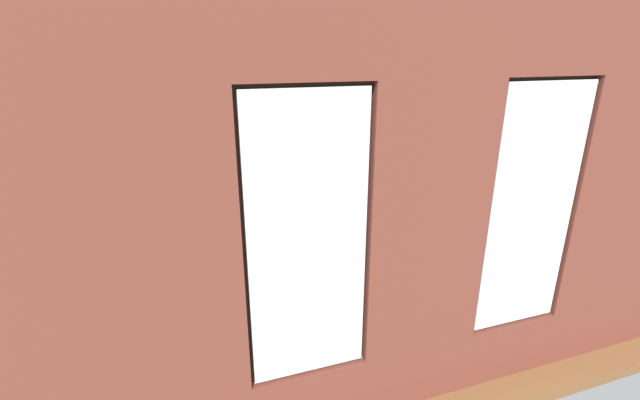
{
  "coord_description": "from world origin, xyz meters",
  "views": [
    {
      "loc": [
        1.73,
        5.39,
        2.88
      ],
      "look_at": [
        0.01,
        0.4,
        1.02
      ],
      "focal_mm": 24.0,
      "sensor_mm": 36.0,
      "label": 1
    }
  ],
  "objects_px": {
    "candle_jar": "(302,218)",
    "potted_plant_corner_near_left": "(395,171)",
    "table_plant_small": "(290,215)",
    "potted_plant_near_tv": "(142,311)",
    "potted_plant_between_couches": "(491,255)",
    "couch_left": "(449,214)",
    "coffee_table": "(303,225)",
    "potted_plant_by_left_couch": "(389,192)",
    "tv_flatscreen": "(89,251)",
    "potted_plant_beside_window_right": "(202,347)",
    "cup_ceramic": "(311,221)",
    "remote_silver": "(277,228)",
    "media_console": "(98,297)",
    "couch_by_window": "(378,322)",
    "potted_plant_corner_far_left": "(592,244)"
  },
  "relations": [
    {
      "from": "media_console",
      "to": "cup_ceramic",
      "type": "bearing_deg",
      "value": -164.38
    },
    {
      "from": "candle_jar",
      "to": "potted_plant_corner_near_left",
      "type": "relative_size",
      "value": 0.17
    },
    {
      "from": "media_console",
      "to": "potted_plant_near_tv",
      "type": "distance_m",
      "value": 1.19
    },
    {
      "from": "couch_by_window",
      "to": "remote_silver",
      "type": "relative_size",
      "value": 10.4
    },
    {
      "from": "potted_plant_by_left_couch",
      "to": "potted_plant_between_couches",
      "type": "height_order",
      "value": "potted_plant_between_couches"
    },
    {
      "from": "coffee_table",
      "to": "potted_plant_between_couches",
      "type": "relative_size",
      "value": 1.01
    },
    {
      "from": "tv_flatscreen",
      "to": "cup_ceramic",
      "type": "bearing_deg",
      "value": -164.43
    },
    {
      "from": "potted_plant_beside_window_right",
      "to": "potted_plant_corner_near_left",
      "type": "distance_m",
      "value": 6.19
    },
    {
      "from": "remote_silver",
      "to": "potted_plant_beside_window_right",
      "type": "distance_m",
      "value": 2.77
    },
    {
      "from": "cup_ceramic",
      "to": "couch_by_window",
      "type": "bearing_deg",
      "value": 88.21
    },
    {
      "from": "remote_silver",
      "to": "potted_plant_corner_far_left",
      "type": "xyz_separation_m",
      "value": [
        -3.01,
        2.48,
        0.39
      ]
    },
    {
      "from": "table_plant_small",
      "to": "potted_plant_by_left_couch",
      "type": "height_order",
      "value": "table_plant_small"
    },
    {
      "from": "coffee_table",
      "to": "remote_silver",
      "type": "relative_size",
      "value": 8.13
    },
    {
      "from": "tv_flatscreen",
      "to": "potted_plant_corner_near_left",
      "type": "distance_m",
      "value": 6.0
    },
    {
      "from": "potted_plant_corner_near_left",
      "to": "potted_plant_near_tv",
      "type": "xyz_separation_m",
      "value": [
        4.75,
        3.81,
        0.06
      ]
    },
    {
      "from": "coffee_table",
      "to": "potted_plant_beside_window_right",
      "type": "bearing_deg",
      "value": 57.47
    },
    {
      "from": "couch_left",
      "to": "table_plant_small",
      "type": "bearing_deg",
      "value": -91.68
    },
    {
      "from": "couch_by_window",
      "to": "remote_silver",
      "type": "xyz_separation_m",
      "value": [
        0.44,
        -2.38,
        0.11
      ]
    },
    {
      "from": "remote_silver",
      "to": "potted_plant_between_couches",
      "type": "height_order",
      "value": "potted_plant_between_couches"
    },
    {
      "from": "candle_jar",
      "to": "tv_flatscreen",
      "type": "bearing_deg",
      "value": 18.43
    },
    {
      "from": "couch_by_window",
      "to": "candle_jar",
      "type": "xyz_separation_m",
      "value": [
        0.03,
        -2.5,
        0.16
      ]
    },
    {
      "from": "tv_flatscreen",
      "to": "potted_plant_corner_near_left",
      "type": "bearing_deg",
      "value": -152.07
    },
    {
      "from": "potted_plant_corner_near_left",
      "to": "potted_plant_between_couches",
      "type": "height_order",
      "value": "potted_plant_between_couches"
    },
    {
      "from": "couch_left",
      "to": "media_console",
      "type": "height_order",
      "value": "couch_left"
    },
    {
      "from": "potted_plant_between_couches",
      "to": "couch_left",
      "type": "bearing_deg",
      "value": -116.0
    },
    {
      "from": "candle_jar",
      "to": "media_console",
      "type": "relative_size",
      "value": 0.11
    },
    {
      "from": "table_plant_small",
      "to": "potted_plant_corner_near_left",
      "type": "height_order",
      "value": "potted_plant_corner_near_left"
    },
    {
      "from": "couch_by_window",
      "to": "table_plant_small",
      "type": "distance_m",
      "value": 2.61
    },
    {
      "from": "cup_ceramic",
      "to": "table_plant_small",
      "type": "distance_m",
      "value": 0.35
    },
    {
      "from": "table_plant_small",
      "to": "remote_silver",
      "type": "bearing_deg",
      "value": 41.87
    },
    {
      "from": "potted_plant_by_left_couch",
      "to": "potted_plant_near_tv",
      "type": "relative_size",
      "value": 0.37
    },
    {
      "from": "coffee_table",
      "to": "potted_plant_corner_near_left",
      "type": "bearing_deg",
      "value": -143.68
    },
    {
      "from": "potted_plant_corner_far_left",
      "to": "potted_plant_near_tv",
      "type": "height_order",
      "value": "potted_plant_corner_far_left"
    },
    {
      "from": "potted_plant_corner_near_left",
      "to": "potted_plant_near_tv",
      "type": "relative_size",
      "value": 0.54
    },
    {
      "from": "potted_plant_beside_window_right",
      "to": "potted_plant_corner_near_left",
      "type": "height_order",
      "value": "potted_plant_beside_window_right"
    },
    {
      "from": "coffee_table",
      "to": "cup_ceramic",
      "type": "distance_m",
      "value": 0.19
    },
    {
      "from": "potted_plant_corner_far_left",
      "to": "potted_plant_corner_near_left",
      "type": "bearing_deg",
      "value": -90.0
    },
    {
      "from": "coffee_table",
      "to": "potted_plant_by_left_couch",
      "type": "bearing_deg",
      "value": -151.29
    },
    {
      "from": "potted_plant_between_couches",
      "to": "couch_by_window",
      "type": "bearing_deg",
      "value": 2.04
    },
    {
      "from": "table_plant_small",
      "to": "remote_silver",
      "type": "xyz_separation_m",
      "value": [
        0.24,
        0.22,
        -0.09
      ]
    },
    {
      "from": "potted_plant_by_left_couch",
      "to": "candle_jar",
      "type": "bearing_deg",
      "value": 28.71
    },
    {
      "from": "tv_flatscreen",
      "to": "potted_plant_near_tv",
      "type": "xyz_separation_m",
      "value": [
        -0.55,
        1.0,
        -0.24
      ]
    },
    {
      "from": "potted_plant_corner_far_left",
      "to": "potted_plant_corner_near_left",
      "type": "height_order",
      "value": "potted_plant_corner_far_left"
    },
    {
      "from": "couch_left",
      "to": "potted_plant_by_left_couch",
      "type": "bearing_deg",
      "value": -158.26
    },
    {
      "from": "couch_left",
      "to": "potted_plant_near_tv",
      "type": "height_order",
      "value": "potted_plant_near_tv"
    },
    {
      "from": "potted_plant_beside_window_right",
      "to": "candle_jar",
      "type": "bearing_deg",
      "value": -122.53
    },
    {
      "from": "cup_ceramic",
      "to": "potted_plant_corner_near_left",
      "type": "xyz_separation_m",
      "value": [
        -2.49,
        -2.03,
        0.01
      ]
    },
    {
      "from": "cup_ceramic",
      "to": "remote_silver",
      "type": "height_order",
      "value": "cup_ceramic"
    },
    {
      "from": "potted_plant_beside_window_right",
      "to": "potted_plant_corner_near_left",
      "type": "xyz_separation_m",
      "value": [
        -4.25,
        -4.5,
        -0.04
      ]
    },
    {
      "from": "table_plant_small",
      "to": "potted_plant_between_couches",
      "type": "bearing_deg",
      "value": 120.83
    }
  ]
}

